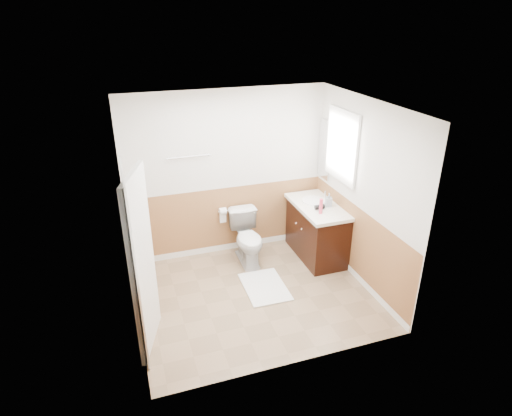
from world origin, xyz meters
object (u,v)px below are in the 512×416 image
object	(u,v)px
vanity_cabinet	(317,232)
toilet	(248,238)
lotion_bottle	(321,206)
soap_dispenser	(329,200)
bath_mat	(265,287)

from	to	relation	value
vanity_cabinet	toilet	bearing A→B (deg)	169.94
vanity_cabinet	lotion_bottle	world-z (taller)	lotion_bottle
vanity_cabinet	soap_dispenser	bearing A→B (deg)	-33.70
bath_mat	soap_dispenser	world-z (taller)	soap_dispenser
bath_mat	vanity_cabinet	size ratio (longest dim) A/B	0.73
toilet	bath_mat	xyz separation A→B (m)	(0.00, -0.75, -0.37)
lotion_bottle	soap_dispenser	bearing A→B (deg)	40.40
bath_mat	soap_dispenser	bearing A→B (deg)	22.74
vanity_cabinet	soap_dispenser	distance (m)	0.57
bath_mat	lotion_bottle	distance (m)	1.37
bath_mat	soap_dispenser	distance (m)	1.57
bath_mat	vanity_cabinet	xyz separation A→B (m)	(1.03, 0.56, 0.39)
toilet	lotion_bottle	size ratio (longest dim) A/B	3.46
soap_dispenser	toilet	bearing A→B (deg)	167.14
toilet	vanity_cabinet	size ratio (longest dim) A/B	0.69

